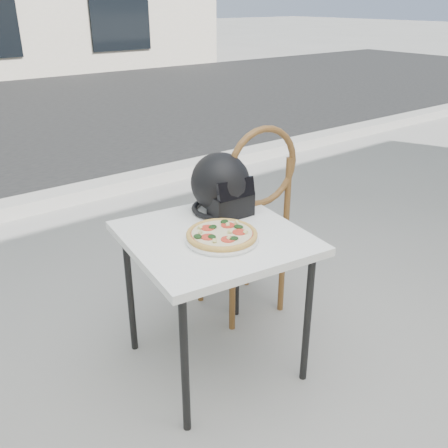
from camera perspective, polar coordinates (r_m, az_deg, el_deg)
ground at (r=2.38m, az=2.70°, el=-21.33°), size 80.00×80.00×0.00m
curb at (r=4.69m, az=-21.47°, el=2.08°), size 30.00×0.25×0.12m
cafe_table_main at (r=2.29m, az=-1.11°, el=-2.64°), size 0.86×0.86×0.73m
plate at (r=2.20m, az=-0.24°, el=-1.70°), size 0.34×0.34×0.02m
pizza at (r=2.19m, az=-0.25°, el=-1.16°), size 0.41×0.41×0.04m
helmet at (r=2.46m, az=-0.29°, el=4.32°), size 0.31×0.32×0.30m
cafe_chair_main at (r=2.73m, az=2.95°, el=1.21°), size 0.47×0.47×1.14m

